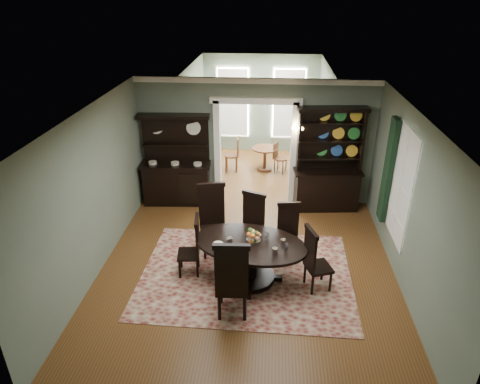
# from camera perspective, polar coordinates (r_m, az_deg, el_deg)

# --- Properties ---
(room) EXTENTS (5.51, 6.01, 3.01)m
(room) POSITION_cam_1_polar(r_m,az_deg,el_deg) (7.35, 0.99, -0.49)
(room) COLOR brown
(room) RESTS_ON ground
(parlor) EXTENTS (3.51, 3.50, 3.01)m
(parlor) POSITION_cam_1_polar(r_m,az_deg,el_deg) (12.52, 2.62, 10.57)
(parlor) COLOR brown
(parlor) RESTS_ON ground
(doorway_trim) EXTENTS (2.08, 0.25, 2.57)m
(doorway_trim) POSITION_cam_1_polar(r_m,az_deg,el_deg) (10.07, 2.07, 7.27)
(doorway_trim) COLOR white
(doorway_trim) RESTS_ON floor
(right_window) EXTENTS (0.15, 1.47, 2.12)m
(right_window) POSITION_cam_1_polar(r_m,az_deg,el_deg) (8.45, 19.93, 1.72)
(right_window) COLOR white
(right_window) RESTS_ON wall_right
(wall_sconce) EXTENTS (0.27, 0.21, 0.21)m
(wall_sconce) POSITION_cam_1_polar(r_m,az_deg,el_deg) (9.84, 7.64, 8.28)
(wall_sconce) COLOR gold
(wall_sconce) RESTS_ON back_wall_right
(rug) EXTENTS (3.89, 2.97, 0.01)m
(rug) POSITION_cam_1_polar(r_m,az_deg,el_deg) (8.09, 0.82, -10.85)
(rug) COLOR maroon
(rug) RESTS_ON floor
(dining_table) EXTENTS (2.24, 2.23, 0.79)m
(dining_table) POSITION_cam_1_polar(r_m,az_deg,el_deg) (7.65, 1.38, -8.26)
(dining_table) COLOR black
(dining_table) RESTS_ON rug
(centerpiece) EXTENTS (1.31, 0.84, 0.22)m
(centerpiece) POSITION_cam_1_polar(r_m,az_deg,el_deg) (7.52, 1.82, -6.18)
(centerpiece) COLOR white
(centerpiece) RESTS_ON dining_table
(chair_far_left) EXTENTS (0.63, 0.61, 1.43)m
(chair_far_left) POSITION_cam_1_polar(r_m,az_deg,el_deg) (8.41, -3.69, -3.27)
(chair_far_left) COLOR black
(chair_far_left) RESTS_ON rug
(chair_far_mid) EXTENTS (0.61, 0.60, 1.28)m
(chair_far_mid) POSITION_cam_1_polar(r_m,az_deg,el_deg) (8.35, 1.58, -4.03)
(chair_far_mid) COLOR black
(chair_far_mid) RESTS_ON rug
(chair_far_right) EXTENTS (0.47, 0.45, 1.16)m
(chair_far_right) POSITION_cam_1_polar(r_m,az_deg,el_deg) (8.28, 6.45, -5.00)
(chair_far_right) COLOR black
(chair_far_right) RESTS_ON rug
(chair_end_left) EXTENTS (0.45, 0.47, 1.16)m
(chair_end_left) POSITION_cam_1_polar(r_m,az_deg,el_deg) (7.83, -6.23, -7.02)
(chair_end_left) COLOR black
(chair_end_left) RESTS_ON rug
(chair_end_right) EXTENTS (0.55, 0.56, 1.22)m
(chair_end_right) POSITION_cam_1_polar(r_m,az_deg,el_deg) (7.50, 9.82, -8.69)
(chair_end_right) COLOR black
(chair_end_right) RESTS_ON rug
(chair_near) EXTENTS (0.56, 0.54, 1.45)m
(chair_near) POSITION_cam_1_polar(r_m,az_deg,el_deg) (6.73, -1.08, -11.46)
(chair_near) COLOR black
(chair_near) RESTS_ON rug
(sideboard) EXTENTS (1.69, 0.69, 2.18)m
(sideboard) POSITION_cam_1_polar(r_m,az_deg,el_deg) (10.39, -8.46, 2.53)
(sideboard) COLOR black
(sideboard) RESTS_ON floor
(welsh_dresser) EXTENTS (1.61, 0.72, 2.43)m
(welsh_dresser) POSITION_cam_1_polar(r_m,az_deg,el_deg) (10.16, 11.58, 2.47)
(welsh_dresser) COLOR black
(welsh_dresser) RESTS_ON floor
(parlor_table) EXTENTS (0.73, 0.73, 0.67)m
(parlor_table) POSITION_cam_1_polar(r_m,az_deg,el_deg) (12.24, 3.32, 4.87)
(parlor_table) COLOR brown
(parlor_table) RESTS_ON parlor_floor
(parlor_chair_left) EXTENTS (0.41, 0.41, 0.98)m
(parlor_chair_left) POSITION_cam_1_polar(r_m,az_deg,el_deg) (12.14, -0.82, 5.17)
(parlor_chair_left) COLOR brown
(parlor_chair_left) RESTS_ON parlor_floor
(parlor_chair_right) EXTENTS (0.41, 0.40, 0.86)m
(parlor_chair_right) POSITION_cam_1_polar(r_m,az_deg,el_deg) (12.14, 5.17, 4.73)
(parlor_chair_right) COLOR brown
(parlor_chair_right) RESTS_ON parlor_floor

